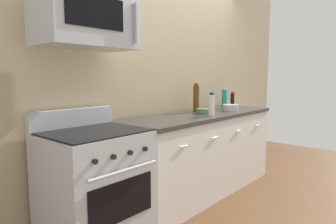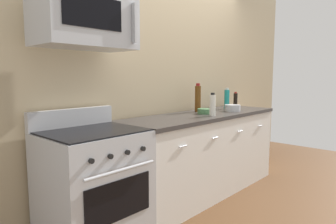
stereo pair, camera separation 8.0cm
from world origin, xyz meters
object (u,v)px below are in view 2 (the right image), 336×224
(bowl_green_glaze, at_px, (205,111))
(bottle_soy_sauce_dark, at_px, (235,100))
(bottle_wine_amber, at_px, (198,98))
(bottle_vinegar_white, at_px, (213,105))
(microwave, at_px, (85,21))
(range_oven, at_px, (94,186))
(bowl_steel_prep, at_px, (232,108))
(bottle_sparkling_teal, at_px, (227,99))

(bowl_green_glaze, bearing_deg, bottle_soy_sauce_dark, 9.77)
(bottle_wine_amber, bearing_deg, bottle_vinegar_white, -120.47)
(microwave, xyz_separation_m, bowl_green_glaze, (1.47, -0.06, -0.80))
(range_oven, xyz_separation_m, bottle_soy_sauce_dark, (2.43, 0.15, 0.55))
(bottle_wine_amber, bearing_deg, microwave, -175.72)
(bowl_steel_prep, bearing_deg, bottle_soy_sauce_dark, 26.61)
(bottle_wine_amber, bearing_deg, bottle_sparkling_teal, -10.28)
(microwave, height_order, bottle_soy_sauce_dark, microwave)
(bowl_steel_prep, bearing_deg, bottle_wine_amber, 141.50)
(range_oven, bearing_deg, bottle_sparkling_teal, 1.98)
(bottle_sparkling_teal, bearing_deg, bottle_wine_amber, 169.72)
(bottle_vinegar_white, height_order, bottle_wine_amber, bottle_wine_amber)
(bowl_green_glaze, distance_m, bowl_steel_prep, 0.46)
(bottle_vinegar_white, height_order, bowl_steel_prep, bottle_vinegar_white)
(bowl_steel_prep, bearing_deg, bowl_green_glaze, 168.43)
(bottle_vinegar_white, xyz_separation_m, bottle_soy_sauce_dark, (1.06, 0.34, -0.02))
(bottle_wine_amber, bearing_deg, bowl_steel_prep, -38.50)
(bowl_green_glaze, bearing_deg, bottle_wine_amber, 59.47)
(bowl_steel_prep, bearing_deg, bottle_vinegar_white, -171.79)
(bottle_sparkling_teal, xyz_separation_m, bottle_wine_amber, (-0.50, 0.09, 0.03))
(bowl_green_glaze, height_order, bowl_steel_prep, bowl_steel_prep)
(bottle_sparkling_teal, bearing_deg, microwave, -179.26)
(range_oven, height_order, microwave, microwave)
(bottle_soy_sauce_dark, distance_m, bowl_green_glaze, 0.98)
(bowl_green_glaze, bearing_deg, range_oven, 179.33)
(range_oven, distance_m, bottle_wine_amber, 1.70)
(bottle_soy_sauce_dark, distance_m, bottle_wine_amber, 0.86)
(microwave, bearing_deg, bottle_wine_amber, 4.28)
(range_oven, height_order, bowl_green_glaze, range_oven)
(range_oven, bearing_deg, bottle_vinegar_white, -7.80)
(range_oven, height_order, bottle_sparkling_teal, bottle_sparkling_teal)
(bottle_soy_sauce_dark, bearing_deg, microwave, -177.56)
(bottle_sparkling_teal, height_order, bottle_wine_amber, bottle_wine_amber)
(bottle_wine_amber, bearing_deg, bowl_green_glaze, -120.53)
(bottle_soy_sauce_dark, height_order, bowl_steel_prep, bottle_soy_sauce_dark)
(range_oven, relative_size, bowl_steel_prep, 5.66)
(bottle_vinegar_white, xyz_separation_m, bowl_green_glaze, (0.10, 0.17, -0.09))
(bottle_wine_amber, distance_m, bowl_green_glaze, 0.25)
(bottle_sparkling_teal, height_order, bowl_steel_prep, bottle_sparkling_teal)
(range_oven, xyz_separation_m, bowl_green_glaze, (1.47, -0.02, 0.48))
(microwave, distance_m, bottle_soy_sauce_dark, 2.54)
(bottle_soy_sauce_dark, xyz_separation_m, bottle_sparkling_teal, (-0.35, -0.08, 0.03))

